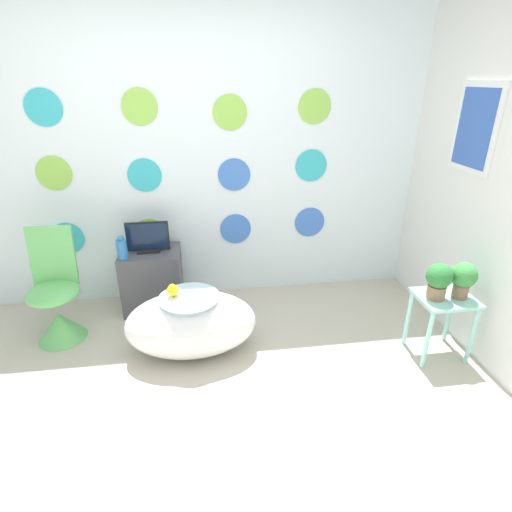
# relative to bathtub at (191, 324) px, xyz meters

# --- Properties ---
(ground_plane) EXTENTS (12.00, 12.00, 0.00)m
(ground_plane) POSITION_rel_bathtub_xyz_m (0.04, -0.77, -0.24)
(ground_plane) COLOR #BCB29E
(wall_back_dotted) EXTENTS (5.00, 0.05, 2.60)m
(wall_back_dotted) POSITION_rel_bathtub_xyz_m (0.04, 0.94, 1.05)
(wall_back_dotted) COLOR white
(wall_back_dotted) RESTS_ON ground_plane
(wall_right) EXTENTS (0.06, 2.69, 2.60)m
(wall_right) POSITION_rel_bathtub_xyz_m (2.05, 0.07, 1.06)
(wall_right) COLOR silver
(wall_right) RESTS_ON ground_plane
(bathtub) EXTENTS (0.94, 0.52, 0.48)m
(bathtub) POSITION_rel_bathtub_xyz_m (0.00, 0.00, 0.00)
(bathtub) COLOR white
(bathtub) RESTS_ON ground_plane
(rubber_duck) EXTENTS (0.08, 0.09, 0.10)m
(rubber_duck) POSITION_rel_bathtub_xyz_m (-0.11, 0.00, 0.29)
(rubber_duck) COLOR yellow
(rubber_duck) RESTS_ON bathtub
(chair) EXTENTS (0.38, 0.38, 0.87)m
(chair) POSITION_rel_bathtub_xyz_m (-1.01, 0.33, 0.02)
(chair) COLOR #66C166
(chair) RESTS_ON ground_plane
(tv_cabinet) EXTENTS (0.50, 0.38, 0.54)m
(tv_cabinet) POSITION_rel_bathtub_xyz_m (-0.33, 0.69, 0.03)
(tv_cabinet) COLOR #4C4C51
(tv_cabinet) RESTS_ON ground_plane
(tv) EXTENTS (0.35, 0.12, 0.26)m
(tv) POSITION_rel_bathtub_xyz_m (-0.33, 0.70, 0.41)
(tv) COLOR black
(tv) RESTS_ON tv_cabinet
(vase) EXTENTS (0.08, 0.08, 0.19)m
(vase) POSITION_rel_bathtub_xyz_m (-0.52, 0.57, 0.38)
(vase) COLOR #2D72B7
(vase) RESTS_ON tv_cabinet
(side_table) EXTENTS (0.38, 0.33, 0.48)m
(side_table) POSITION_rel_bathtub_xyz_m (1.77, -0.26, 0.13)
(side_table) COLOR #99E0D8
(side_table) RESTS_ON ground_plane
(potted_plant_left) EXTENTS (0.17, 0.17, 0.26)m
(potted_plant_left) POSITION_rel_bathtub_xyz_m (1.68, -0.27, 0.38)
(potted_plant_left) COLOR #8C6B4C
(potted_plant_left) RESTS_ON side_table
(potted_plant_right) EXTENTS (0.17, 0.17, 0.26)m
(potted_plant_right) POSITION_rel_bathtub_xyz_m (1.85, -0.28, 0.39)
(potted_plant_right) COLOR #8C6B4C
(potted_plant_right) RESTS_ON side_table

